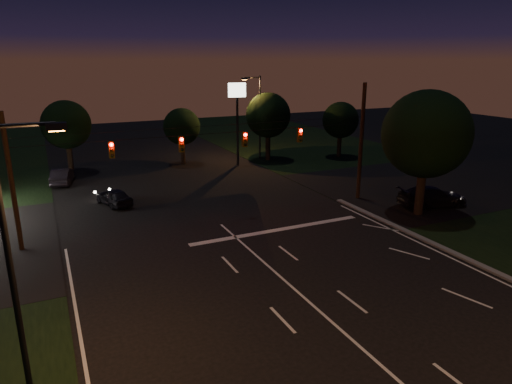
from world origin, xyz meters
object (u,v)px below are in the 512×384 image
tree_right_near (425,135)px  car_oncoming_b (62,176)px  car_oncoming_a (114,197)px  utility_pole_right (358,198)px  car_cross (432,197)px

tree_right_near → car_oncoming_b: tree_right_near is taller
car_oncoming_a → tree_right_near: bearing=132.2°
car_oncoming_b → utility_pole_right: bearing=156.8°
car_oncoming_b → car_cross: size_ratio=0.82×
utility_pole_right → car_oncoming_b: 25.70m
utility_pole_right → car_oncoming_a: utility_pole_right is taller
tree_right_near → car_oncoming_b: 30.29m
car_oncoming_a → car_oncoming_b: car_oncoming_b is taller
tree_right_near → car_oncoming_a: size_ratio=2.31×
utility_pole_right → car_oncoming_a: 18.94m
tree_right_near → car_cross: 5.49m
utility_pole_right → car_cross: (3.81, -3.99, 0.75)m
tree_right_near → utility_pole_right: bearing=107.5°
car_oncoming_b → car_cross: 31.12m
tree_right_near → car_oncoming_a: bearing=149.7°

